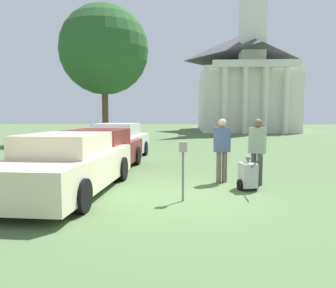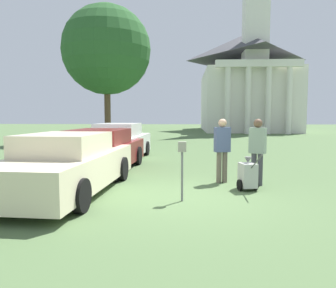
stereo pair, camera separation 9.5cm
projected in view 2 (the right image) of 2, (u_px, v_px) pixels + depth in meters
The scene contains 10 objects.
ground_plane at pixel (182, 197), 7.55m from camera, with size 120.00×120.00×0.00m, color #4C663D.
parked_car_cream at pixel (68, 165), 7.89m from camera, with size 2.24×5.22×1.45m.
parked_car_maroon at pixel (101, 152), 10.86m from camera, with size 2.23×5.30×1.41m.
parked_car_white at pixel (119, 143), 13.83m from camera, with size 2.15×5.04×1.53m.
parking_meter at pixel (182, 160), 7.08m from camera, with size 0.18×0.09×1.31m.
person_worker at pixel (222, 146), 9.05m from camera, with size 0.46×0.32×1.78m.
person_supervisor at pixel (257, 147), 8.70m from camera, with size 0.47×0.40×1.78m.
equipment_cart at pixel (248, 175), 8.15m from camera, with size 0.52×1.00×1.00m.
church at pixel (246, 79), 39.35m from camera, with size 10.19×15.33×24.46m.
shade_tree at pixel (107, 50), 22.91m from camera, with size 6.21×6.21×9.53m.
Camera 2 is at (0.11, -7.42, 1.88)m, focal length 35.00 mm.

